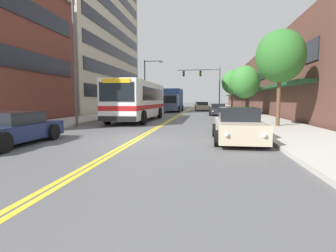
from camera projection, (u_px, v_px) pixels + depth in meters
ground_plane at (189, 109)px, 47.65m from camera, size 240.00×240.00×0.00m
sidewalk_left at (149, 109)px, 48.71m from camera, size 3.91×106.00×0.15m
sidewalk_right at (231, 109)px, 46.58m from camera, size 3.91×106.00×0.15m
centre_line at (189, 109)px, 47.65m from camera, size 0.34×106.00×0.01m
office_tower_left at (77, 34)px, 37.77m from camera, size 12.08×23.15×22.27m
storefront_row_right at (268, 87)px, 45.31m from camera, size 9.10×68.00×7.81m
city_bus at (138, 99)px, 21.71m from camera, size 2.89×10.60×3.10m
car_navy_parked_left_near at (9, 129)px, 10.00m from camera, size 2.13×4.71×1.26m
car_white_parked_left_mid at (161, 107)px, 42.99m from camera, size 2.02×4.23×1.30m
car_red_parked_left_far at (144, 109)px, 31.71m from camera, size 2.12×4.60×1.40m
car_champagne_parked_right_foreground at (238, 126)px, 10.86m from camera, size 2.01×4.39×1.41m
car_charcoal_parked_right_mid at (218, 110)px, 29.58m from camera, size 1.99×4.43×1.29m
car_beige_moving_lead at (203, 107)px, 41.43m from camera, size 2.20×4.57×1.40m
car_silver_moving_second at (199, 104)px, 66.64m from camera, size 2.21×4.38×1.23m
box_truck at (173, 100)px, 38.40m from camera, size 2.62×7.79×3.31m
traffic_signal_mast at (205, 80)px, 44.33m from camera, size 7.25×0.38×7.12m
street_lamp_left_near at (77, 40)px, 16.41m from camera, size 1.98×0.28×9.40m
street_lamp_left_far at (148, 81)px, 35.48m from camera, size 2.65×0.28×7.04m
street_tree_right_near at (280, 56)px, 15.55m from camera, size 2.84×2.84×5.72m
street_tree_right_mid at (245, 82)px, 27.22m from camera, size 3.05×3.05×5.09m
street_tree_right_far at (233, 82)px, 40.16m from camera, size 3.30×3.30×6.09m
fire_hydrant at (251, 117)px, 17.51m from camera, size 0.28×0.20×0.89m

